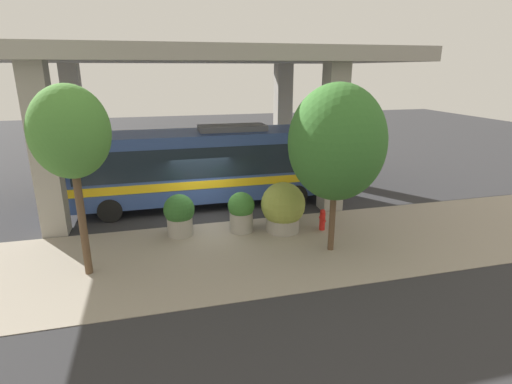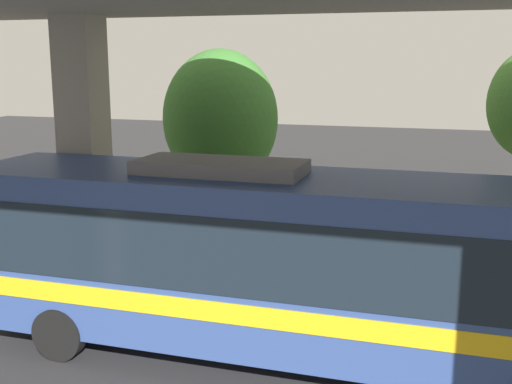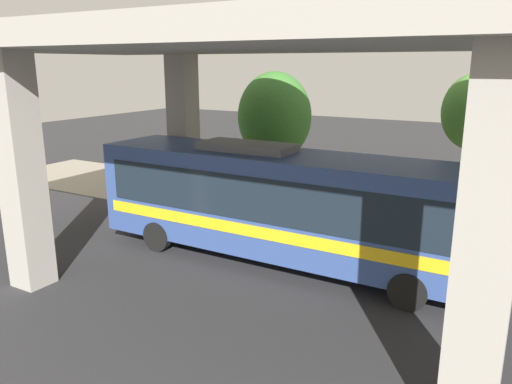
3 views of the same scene
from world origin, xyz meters
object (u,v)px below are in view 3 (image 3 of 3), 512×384
at_px(street_tree_near, 474,113).
at_px(planter_front, 364,215).
at_px(planter_back, 274,194).
at_px(fire_hydrant, 245,200).
at_px(street_tree_far, 275,117).
at_px(bus, 281,200).
at_px(planter_middle, 306,205).

bearing_deg(street_tree_near, planter_front, -52.25).
distance_m(planter_back, street_tree_near, 7.91).
distance_m(fire_hydrant, street_tree_near, 9.45).
relative_size(planter_back, street_tree_near, 0.34).
bearing_deg(street_tree_far, planter_front, 62.31).
xyz_separation_m(bus, fire_hydrant, (-4.32, -3.91, -1.55)).
bearing_deg(bus, street_tree_near, 141.55).
distance_m(planter_front, planter_middle, 2.36).
height_order(planter_front, street_tree_near, street_tree_near).
bearing_deg(street_tree_far, planter_back, 28.48).
xyz_separation_m(planter_back, street_tree_far, (-2.04, -1.11, 2.84)).
xyz_separation_m(planter_middle, planter_back, (-0.38, -1.58, 0.15)).
height_order(bus, planter_back, bus).
height_order(bus, planter_front, bus).
xyz_separation_m(planter_front, planter_back, (-0.60, -3.93, 0.13)).
height_order(fire_hydrant, street_tree_far, street_tree_far).
xyz_separation_m(planter_middle, street_tree_far, (-2.43, -2.68, 2.99)).
bearing_deg(planter_front, fire_hydrant, -99.30).
xyz_separation_m(planter_back, street_tree_near, (-1.72, 6.92, 3.42)).
xyz_separation_m(bus, street_tree_near, (-5.74, 4.56, 2.41)).
xyz_separation_m(fire_hydrant, planter_middle, (0.68, 3.12, 0.39)).
xyz_separation_m(fire_hydrant, street_tree_far, (-1.75, 0.44, 3.38)).
distance_m(fire_hydrant, planter_back, 1.66).
distance_m(fire_hydrant, street_tree_far, 3.83).
relative_size(fire_hydrant, planter_back, 0.44).
distance_m(planter_front, street_tree_near, 5.19).
xyz_separation_m(bus, planter_back, (-4.02, -2.37, -1.01)).
bearing_deg(planter_front, planter_middle, -95.27).
bearing_deg(bus, fire_hydrant, -137.81).
height_order(planter_front, street_tree_far, street_tree_far).
bearing_deg(planter_front, street_tree_near, 127.75).
bearing_deg(fire_hydrant, planter_front, 80.70).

